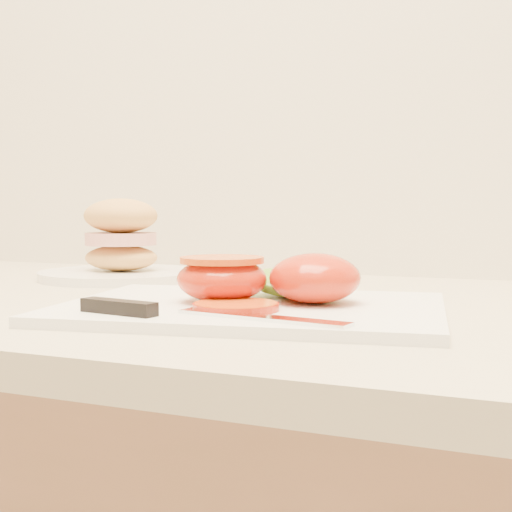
% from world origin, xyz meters
% --- Properties ---
extents(cutting_board, '(0.40, 0.32, 0.01)m').
position_xyz_m(cutting_board, '(-0.24, 1.58, 0.94)').
color(cutting_board, white).
rests_on(cutting_board, counter).
extents(tomato_half_dome, '(0.09, 0.09, 0.05)m').
position_xyz_m(tomato_half_dome, '(-0.18, 1.61, 0.96)').
color(tomato_half_dome, red).
rests_on(tomato_half_dome, cutting_board).
extents(tomato_half_cut, '(0.09, 0.09, 0.04)m').
position_xyz_m(tomato_half_cut, '(-0.27, 1.58, 0.96)').
color(tomato_half_cut, red).
rests_on(tomato_half_cut, cutting_board).
extents(tomato_slice_0, '(0.07, 0.07, 0.01)m').
position_xyz_m(tomato_slice_0, '(-0.23, 1.53, 0.94)').
color(tomato_slice_0, '#CF601A').
rests_on(tomato_slice_0, cutting_board).
extents(lettuce_leaf_0, '(0.12, 0.14, 0.02)m').
position_xyz_m(lettuce_leaf_0, '(-0.22, 1.67, 0.95)').
color(lettuce_leaf_0, olive).
rests_on(lettuce_leaf_0, cutting_board).
extents(knife, '(0.24, 0.06, 0.01)m').
position_xyz_m(knife, '(-0.27, 1.48, 0.94)').
color(knife, silver).
rests_on(knife, cutting_board).
extents(sandwich_plate, '(0.23, 0.23, 0.11)m').
position_xyz_m(sandwich_plate, '(-0.54, 1.81, 0.97)').
color(sandwich_plate, white).
rests_on(sandwich_plate, counter).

